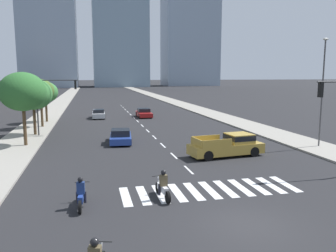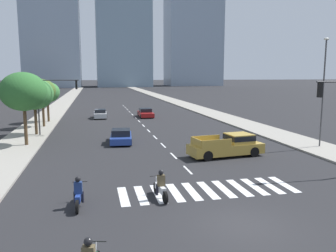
{
  "view_description": "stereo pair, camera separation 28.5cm",
  "coord_description": "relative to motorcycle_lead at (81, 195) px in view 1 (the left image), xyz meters",
  "views": [
    {
      "loc": [
        -6.11,
        -12.17,
        6.1
      ],
      "look_at": [
        0.0,
        14.45,
        2.0
      ],
      "focal_mm": 36.51,
      "sensor_mm": 36.0,
      "label": 1
    },
    {
      "loc": [
        -5.83,
        -12.23,
        6.1
      ],
      "look_at": [
        0.0,
        14.45,
        2.0
      ],
      "focal_mm": 36.51,
      "sensor_mm": 36.0,
      "label": 2
    }
  ],
  "objects": [
    {
      "name": "crosswalk_near",
      "position": [
        6.64,
        0.94,
        -0.58
      ],
      "size": [
        9.45,
        2.85,
        0.01
      ],
      "color": "silver",
      "rests_on": "ground"
    },
    {
      "name": "pickup_truck",
      "position": [
        10.72,
        7.96,
        0.23
      ],
      "size": [
        5.86,
        2.62,
        1.67
      ],
      "rotation": [
        0.0,
        0.0,
        0.13
      ],
      "color": "#B28E38",
      "rests_on": "ground"
    },
    {
      "name": "street_tree_second",
      "position": [
        -4.93,
        20.38,
        3.63
      ],
      "size": [
        3.71,
        3.71,
        5.65
      ],
      "color": "#4C3823",
      "rests_on": "sidewalk_west"
    },
    {
      "name": "sidewalk_west",
      "position": [
        -5.73,
        26.5,
        -0.51
      ],
      "size": [
        4.0,
        260.0,
        0.15
      ],
      "primitive_type": "cube",
      "color": "gray",
      "rests_on": "ground"
    },
    {
      "name": "motorcycle_third",
      "position": [
        3.93,
        0.25,
        0.0
      ],
      "size": [
        0.7,
        2.06,
        1.49
      ],
      "rotation": [
        0.0,
        0.0,
        1.69
      ],
      "color": "black",
      "rests_on": "ground"
    },
    {
      "name": "motorcycle_lead",
      "position": [
        0.0,
        0.0,
        0.0
      ],
      "size": [
        0.7,
        2.18,
        1.49
      ],
      "rotation": [
        0.0,
        0.0,
        1.51
      ],
      "color": "black",
      "rests_on": "ground"
    },
    {
      "name": "traffic_signal_far",
      "position": [
        -3.07,
        19.85,
        3.54
      ],
      "size": [
        4.26,
        0.28,
        5.82
      ],
      "color": "#333335",
      "rests_on": "sidewalk_west"
    },
    {
      "name": "sedan_silver_1",
      "position": [
        1.69,
        33.48,
        0.01
      ],
      "size": [
        1.83,
        4.26,
        1.27
      ],
      "rotation": [
        0.0,
        0.0,
        1.55
      ],
      "color": "#B7BABF",
      "rests_on": "ground"
    },
    {
      "name": "street_tree_fourth",
      "position": [
        -4.93,
        30.23,
        3.32
      ],
      "size": [
        3.11,
        3.11,
        5.1
      ],
      "color": "#4C3823",
      "rests_on": "sidewalk_west"
    },
    {
      "name": "street_tree_third",
      "position": [
        -4.93,
        25.87,
        3.72
      ],
      "size": [
        3.04,
        3.04,
        5.47
      ],
      "color": "#4C3823",
      "rests_on": "sidewalk_west"
    },
    {
      "name": "ground_plane",
      "position": [
        6.64,
        -3.5,
        -0.58
      ],
      "size": [
        800.0,
        800.0,
        0.0
      ],
      "primitive_type": "plane",
      "color": "#232326"
    },
    {
      "name": "lane_divider_center",
      "position": [
        6.64,
        28.94,
        -0.58
      ],
      "size": [
        0.14,
        50.0,
        0.01
      ],
      "color": "silver",
      "rests_on": "ground"
    },
    {
      "name": "street_tree_nearest",
      "position": [
        -4.93,
        14.98,
        4.11
      ],
      "size": [
        3.85,
        3.85,
        6.2
      ],
      "color": "#4C3823",
      "rests_on": "sidewalk_west"
    },
    {
      "name": "sedan_blue_2",
      "position": [
        3.15,
        14.85,
        -0.0
      ],
      "size": [
        2.24,
        4.45,
        1.26
      ],
      "rotation": [
        0.0,
        0.0,
        1.48
      ],
      "color": "navy",
      "rests_on": "ground"
    },
    {
      "name": "sidewalk_east",
      "position": [
        19.02,
        26.5,
        -0.51
      ],
      "size": [
        4.0,
        260.0,
        0.15
      ],
      "primitive_type": "cube",
      "color": "gray",
      "rests_on": "ground"
    },
    {
      "name": "street_lamp_east",
      "position": [
        19.32,
        9.08,
        4.64
      ],
      "size": [
        0.5,
        0.24,
        8.91
      ],
      "color": "#3F3F42",
      "rests_on": "sidewalk_east"
    },
    {
      "name": "sedan_red_0",
      "position": [
        8.18,
        33.34,
        -0.01
      ],
      "size": [
        1.93,
        4.41,
        1.25
      ],
      "rotation": [
        0.0,
        0.0,
        -1.57
      ],
      "color": "maroon",
      "rests_on": "ground"
    }
  ]
}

